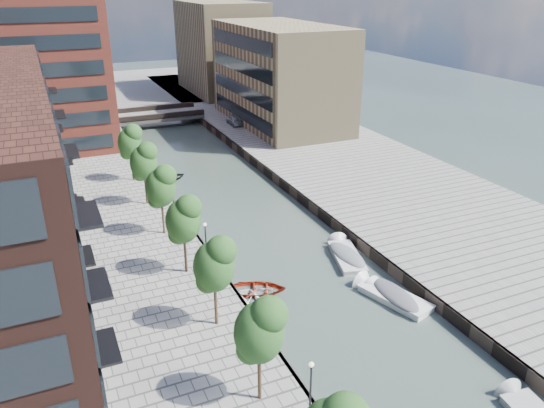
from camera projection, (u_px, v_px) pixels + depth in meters
water at (228, 196)px, 55.25m from camera, size 300.00×300.00×0.00m
quay_right at (359, 170)px, 61.01m from camera, size 20.00×140.00×1.00m
quay_wall_left at (170, 200)px, 52.78m from camera, size 0.25×140.00×1.00m
quay_wall_right at (281, 183)px, 57.33m from camera, size 0.25×140.00×1.00m
far_closure at (127, 89)px, 105.47m from camera, size 80.00×40.00×1.00m
tower at (20, 22)px, 63.62m from camera, size 18.00×18.00×30.00m
tan_block_near at (280, 75)px, 76.54m from camera, size 12.00×25.00×14.00m
tan_block_far at (221, 47)px, 98.00m from camera, size 12.00×20.00×16.00m
bridge at (158, 115)px, 81.59m from camera, size 13.00×6.00×1.30m
tree_1 at (259, 329)px, 25.63m from camera, size 2.50×2.50×5.95m
tree_2 at (214, 263)px, 31.51m from camera, size 2.50×2.50×5.95m
tree_3 at (183, 218)px, 37.39m from camera, size 2.50×2.50×5.95m
tree_4 at (160, 185)px, 43.27m from camera, size 2.50×2.50×5.95m
tree_5 at (143, 160)px, 49.15m from camera, size 2.50×2.50×5.95m
tree_6 at (130, 141)px, 55.04m from camera, size 2.50×2.50×5.95m
lamp_0 at (311, 390)px, 24.30m from camera, size 0.24×0.24×4.12m
lamp_1 at (206, 243)px, 37.74m from camera, size 0.24×0.24×4.12m
lamp_2 at (156, 173)px, 51.19m from camera, size 0.24×0.24×4.12m
sloop_2 at (257, 292)px, 38.33m from camera, size 5.05×4.36×0.88m
sloop_3 at (247, 301)px, 37.25m from camera, size 4.65×3.56×0.90m
sloop_4 at (169, 180)px, 59.60m from camera, size 4.64×3.85×0.83m
motorboat_1 at (389, 295)px, 37.54m from camera, size 3.59×6.04×1.91m
motorboat_3 at (394, 297)px, 37.33m from camera, size 2.67×5.08×1.61m
motorboat_4 at (345, 254)px, 43.04m from camera, size 3.34×5.92×1.87m
car at (235, 120)px, 77.54m from camera, size 1.75×4.28×1.45m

